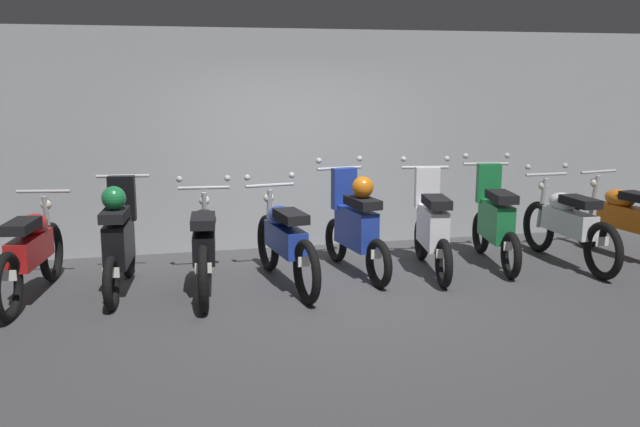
% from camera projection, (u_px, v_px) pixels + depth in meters
% --- Properties ---
extents(ground_plane, '(80.00, 80.00, 0.00)m').
position_uv_depth(ground_plane, '(335.00, 295.00, 7.17)').
color(ground_plane, '#424244').
extents(back_wall, '(16.00, 0.30, 2.80)m').
position_uv_depth(back_wall, '(292.00, 140.00, 9.10)').
color(back_wall, '#9EA0A3').
rests_on(back_wall, ground).
extents(motorbike_slot_1, '(0.57, 1.94, 1.03)m').
position_uv_depth(motorbike_slot_1, '(31.00, 251.00, 6.99)').
color(motorbike_slot_1, black).
rests_on(motorbike_slot_1, ground).
extents(motorbike_slot_2, '(0.56, 1.68, 1.18)m').
position_uv_depth(motorbike_slot_2, '(119.00, 239.00, 7.19)').
color(motorbike_slot_2, black).
rests_on(motorbike_slot_2, ground).
extents(motorbike_slot_3, '(0.59, 1.95, 1.15)m').
position_uv_depth(motorbike_slot_3, '(204.00, 245.00, 7.23)').
color(motorbike_slot_3, black).
rests_on(motorbike_slot_3, ground).
extents(motorbike_slot_4, '(0.58, 1.94, 1.15)m').
position_uv_depth(motorbike_slot_4, '(285.00, 240.00, 7.43)').
color(motorbike_slot_4, black).
rests_on(motorbike_slot_4, ground).
extents(motorbike_slot_5, '(0.58, 1.67, 1.29)m').
position_uv_depth(motorbike_slot_5, '(355.00, 225.00, 7.87)').
color(motorbike_slot_5, black).
rests_on(motorbike_slot_5, ground).
extents(motorbike_slot_6, '(0.58, 1.67, 1.29)m').
position_uv_depth(motorbike_slot_6, '(432.00, 227.00, 7.94)').
color(motorbike_slot_6, black).
rests_on(motorbike_slot_6, ground).
extents(motorbike_slot_7, '(0.58, 1.67, 1.29)m').
position_uv_depth(motorbike_slot_7, '(495.00, 221.00, 8.27)').
color(motorbike_slot_7, black).
rests_on(motorbike_slot_7, ground).
extents(motorbike_slot_8, '(0.59, 1.95, 1.15)m').
position_uv_depth(motorbike_slot_8, '(568.00, 224.00, 8.28)').
color(motorbike_slot_8, black).
rests_on(motorbike_slot_8, ground).
extents(motorbike_slot_9, '(0.56, 1.94, 1.03)m').
position_uv_depth(motorbike_slot_9, '(627.00, 219.00, 8.54)').
color(motorbike_slot_9, black).
rests_on(motorbike_slot_9, ground).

